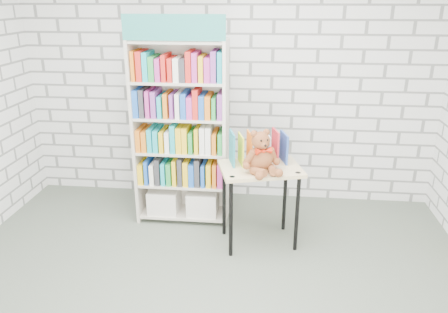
# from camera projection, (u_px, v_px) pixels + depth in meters

# --- Properties ---
(ground) EXTENTS (4.50, 4.50, 0.00)m
(ground) POSITION_uv_depth(u_px,v_px,m) (202.00, 304.00, 3.32)
(ground) COLOR #4E574A
(ground) RESTS_ON ground
(room_shell) EXTENTS (4.52, 4.02, 2.81)m
(room_shell) POSITION_uv_depth(u_px,v_px,m) (197.00, 69.00, 2.70)
(room_shell) COLOR silver
(room_shell) RESTS_ON ground
(bookshelf) EXTENTS (0.92, 0.36, 2.06)m
(bookshelf) POSITION_uv_depth(u_px,v_px,m) (181.00, 132.00, 4.30)
(bookshelf) COLOR beige
(bookshelf) RESTS_ON ground
(display_table) EXTENTS (0.82, 0.66, 0.77)m
(display_table) POSITION_uv_depth(u_px,v_px,m) (260.00, 178.00, 3.95)
(display_table) COLOR #D5BE80
(display_table) RESTS_ON ground
(table_books) EXTENTS (0.54, 0.34, 0.30)m
(table_books) POSITION_uv_depth(u_px,v_px,m) (258.00, 147.00, 3.96)
(table_books) COLOR teal
(table_books) RESTS_ON display_table
(teddy_bear) EXTENTS (0.36, 0.34, 0.38)m
(teddy_bear) POSITION_uv_depth(u_px,v_px,m) (261.00, 156.00, 3.75)
(teddy_bear) COLOR brown
(teddy_bear) RESTS_ON display_table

